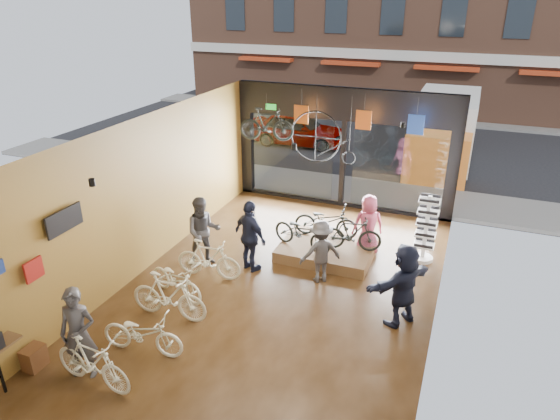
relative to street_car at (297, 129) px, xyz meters
The scene contains 33 objects.
ground_plane 12.57m from the street_car, 73.04° to the right, with size 7.00×12.00×0.04m, color black.
ceiling 12.92m from the street_car, 73.04° to the right, with size 7.00×12.00×0.04m, color black.
wall_left 12.06m from the street_car, 89.33° to the right, with size 0.04×12.00×3.80m, color #AD7C2F.
wall_right 14.03m from the street_car, 59.11° to the right, with size 0.04×12.00×3.80m, color beige.
storefront 7.12m from the street_car, 58.62° to the right, with size 7.00×0.26×3.80m, color black, non-canonical shape.
exit_sign 6.66m from the street_car, 78.37° to the right, with size 0.35×0.06×0.18m, color #198C26.
street_road 4.79m from the street_car, 39.34° to the left, with size 30.00×18.00×0.02m, color black.
sidewalk_near 6.07m from the street_car, 52.67° to the right, with size 30.00×2.40×0.12m, color slate.
sidewalk_far 7.93m from the street_car, 62.40° to the left, with size 30.00×2.00×0.12m, color slate.
street_car is the anchor object (origin of this frame).
box_truck 6.41m from the street_car, ahead, with size 2.28×6.84×2.69m, color silver, non-canonical shape.
floor_bike_1 15.66m from the street_car, 83.62° to the right, with size 0.47×1.67×1.00m, color silver.
floor_bike_2 14.64m from the street_car, 82.08° to the right, with size 0.58×1.67×0.88m, color silver.
floor_bike_3 13.47m from the street_car, 82.05° to the right, with size 0.50×1.76×1.06m, color silver.
floor_bike_4 12.67m from the street_car, 82.93° to the right, with size 0.56×1.61×0.85m, color silver.
floor_bike_5 11.73m from the street_car, 80.94° to the right, with size 0.47×1.65×0.99m, color silver.
display_platform 10.40m from the street_car, 66.07° to the right, with size 2.40×1.80×0.30m, color brown.
display_bike_left 10.53m from the street_car, 69.74° to the right, with size 0.60×1.73×0.91m, color black.
display_bike_mid 10.67m from the street_car, 62.91° to the right, with size 0.43×1.52×0.91m, color black.
display_bike_right 9.85m from the street_car, 65.86° to the right, with size 0.60×1.73×0.91m, color black.
customer_0 15.46m from the street_car, 84.90° to the right, with size 0.66×0.43×1.80m, color #3F3F44.
customer_1 11.13m from the street_car, 82.66° to the right, with size 0.88×0.69×1.82m, color #3F3F44.
customer_2 11.20m from the street_car, 76.32° to the right, with size 1.09×0.45×1.86m, color #161C33.
customer_3 11.61m from the street_car, 67.69° to the right, with size 1.02×0.58×1.57m, color #3F3F44.
customer_4 10.37m from the street_car, 60.13° to the right, with size 0.81×0.53×1.66m, color #CC4C72.
customer_5 13.39m from the street_car, 61.03° to the right, with size 1.70×0.54×1.84m, color #161C33.
sunglasses_rack 11.01m from the street_car, 53.11° to the right, with size 0.53×0.44×1.80m, color white, non-canonical shape.
wall_merch 15.51m from the street_car, 88.96° to the right, with size 0.40×2.40×2.60m, color navy, non-canonical shape.
penny_farthing 8.23m from the street_car, 64.63° to the right, with size 1.92×0.06×1.54m, color black, non-canonical shape.
hung_bike 8.30m from the street_car, 76.95° to the right, with size 0.45×1.58×0.95m, color black.
jersey_left 7.61m from the street_car, 69.73° to the right, with size 0.45×0.03×0.55m, color #CC5919.
jersey_mid 8.42m from the street_car, 57.11° to the right, with size 0.45×0.03×0.55m, color #CC5919.
jersey_right 9.27m from the street_car, 49.25° to the right, with size 0.45×0.03×0.55m, color #1E3F99.
Camera 1 is at (3.65, -8.77, 6.46)m, focal length 32.00 mm.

